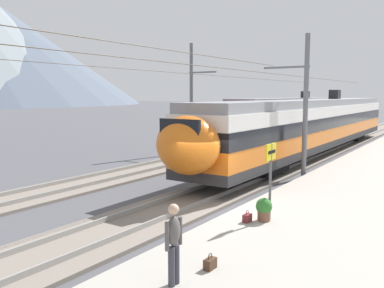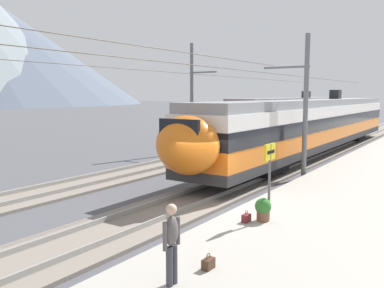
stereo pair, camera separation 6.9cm
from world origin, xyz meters
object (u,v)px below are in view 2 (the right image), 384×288
Objects in this scene: train_far_track at (292,115)px; passenger_walking at (172,240)px; catenary_mast_mid at (302,103)px; platform_sign at (270,164)px; train_near_platform at (314,123)px; handbag_beside_passenger at (208,264)px; potted_plant_platform_edge at (263,208)px; handbag_near_sign at (246,218)px; catenary_mast_far_side at (193,96)px.

train_far_track is 15.03× the size of passenger_walking.
catenary_mast_mid is 24.70× the size of passenger_walking.
train_near_platform is at bearing 13.22° from platform_sign.
train_near_platform is 86.39× the size of handbag_beside_passenger.
train_near_platform is 44.51× the size of potted_plant_platform_edge.
handbag_near_sign is (-8.83, -1.41, -3.31)m from catenary_mast_mid.
passenger_walking is at bearing -172.37° from handbag_near_sign.
catenary_mast_mid is at bearing 8.60° from passenger_walking.
platform_sign is 1.41× the size of passenger_walking.
train_far_track is 29.53m from potted_plant_platform_edge.
handbag_beside_passenger is at bearing -166.74° from handbag_near_sign.
handbag_beside_passenger is (-4.11, -0.36, -1.61)m from platform_sign.
catenary_mast_mid is 9.54m from handbag_near_sign.
potted_plant_platform_edge is at bearing -167.27° from train_near_platform.
catenary_mast_mid reaches higher than potted_plant_platform_edge.
handbag_beside_passenger is at bearing -169.70° from catenary_mast_mid.
train_near_platform is at bearing 12.73° from potted_plant_platform_edge.
catenary_mast_far_side reaches higher than handbag_near_sign.
train_far_track is 68.98× the size of handbag_beside_passenger.
catenary_mast_mid reaches higher than handbag_near_sign.
catenary_mast_mid is at bearing -166.43° from train_near_platform.
catenary_mast_mid is 113.39× the size of handbag_near_sign.
platform_sign is 3.33× the size of potted_plant_platform_edge.
catenary_mast_mid is at bearing -158.17° from train_far_track.
platform_sign is 6.46× the size of handbag_near_sign.
catenary_mast_far_side is at bearing 41.04° from potted_plant_platform_edge.
handbag_near_sign is at bearing -170.90° from catenary_mast_mid.
potted_plant_platform_edge reaches higher than handbag_near_sign.
train_near_platform is at bearing 10.46° from passenger_walking.
train_far_track is at bearing -6.78° from catenary_mast_far_side.
passenger_walking is at bearing -177.23° from potted_plant_platform_edge.
train_far_track is 15.07m from catenary_mast_far_side.
catenary_mast_far_side is at bearing 113.68° from train_near_platform.
catenary_mast_mid reaches higher than train_near_platform.
train_near_platform is at bearing 11.58° from handbag_beside_passenger.
platform_sign is 4.43m from handbag_beside_passenger.
handbag_beside_passenger is 3.95m from potted_plant_platform_edge.
handbag_near_sign is (-0.58, 0.48, -1.61)m from platform_sign.
handbag_beside_passenger is at bearing -145.15° from catenary_mast_far_side.
handbag_beside_passenger is (-31.80, -10.03, -1.78)m from train_far_track.
potted_plant_platform_edge is (-0.20, 0.10, -1.34)m from platform_sign.
train_near_platform reaches higher than passenger_walking.
catenary_mast_far_side reaches higher than potted_plant_platform_edge.
handbag_near_sign is at bearing -161.97° from train_far_track.
handbag_beside_passenger is (-12.37, -2.25, -3.31)m from catenary_mast_mid.
train_near_platform reaches higher than handbag_beside_passenger.
catenary_mast_far_side is 21.59m from passenger_walking.
handbag_beside_passenger and handbag_near_sign have the same top height.
passenger_walking reaches higher than potted_plant_platform_edge.
train_far_track is at bearing 18.95° from potted_plant_platform_edge.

